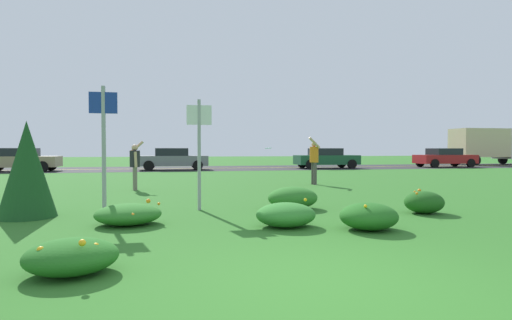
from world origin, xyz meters
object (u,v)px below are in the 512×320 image
object	(u,v)px
frisbee_pale_blue	(268,148)
car_gray_center_left	(173,159)
car_red_rightmost	(445,158)
box_truck_white	(488,145)
sign_post_by_roadside	(199,143)
person_thrower_dark_shirt	(135,163)
person_catcher_orange_shirt	(314,159)
car_dark_green_center_right	(326,158)
car_tan_leftmost	(19,160)
sign_post_near_path	(104,137)

from	to	relation	value
frisbee_pale_blue	car_gray_center_left	xyz separation A→B (m)	(-3.41, 12.82, -0.68)
car_gray_center_left	car_red_rightmost	distance (m)	20.57
frisbee_pale_blue	box_truck_white	size ratio (longest dim) A/B	0.04
sign_post_by_roadside	person_thrower_dark_shirt	world-z (taller)	sign_post_by_roadside
car_red_rightmost	person_catcher_orange_shirt	bearing A→B (deg)	-140.81
car_dark_green_center_right	sign_post_by_roadside	bearing A→B (deg)	-119.69
person_thrower_dark_shirt	car_gray_center_left	bearing A→B (deg)	84.32
frisbee_pale_blue	car_tan_leftmost	bearing A→B (deg)	134.81
frisbee_pale_blue	car_tan_leftmost	size ratio (longest dim) A/B	0.05
sign_post_by_roadside	frisbee_pale_blue	world-z (taller)	sign_post_by_roadside
frisbee_pale_blue	car_tan_leftmost	world-z (taller)	car_tan_leftmost
car_gray_center_left	car_red_rightmost	xyz separation A→B (m)	(20.57, 0.00, 0.00)
sign_post_by_roadside	frisbee_pale_blue	distance (m)	6.05
person_thrower_dark_shirt	box_truck_white	bearing A→B (deg)	30.05
sign_post_near_path	car_red_rightmost	world-z (taller)	sign_post_near_path
sign_post_near_path	car_tan_leftmost	xyz separation A→B (m)	(-7.84, 18.46, -0.89)
frisbee_pale_blue	person_catcher_orange_shirt	bearing A→B (deg)	12.05
car_dark_green_center_right	box_truck_white	distance (m)	17.17
box_truck_white	sign_post_by_roadside	bearing A→B (deg)	-141.34
car_red_rightmost	box_truck_white	distance (m)	7.96
person_thrower_dark_shirt	car_dark_green_center_right	distance (m)	17.94
box_truck_white	car_red_rightmost	bearing A→B (deg)	-153.24
car_dark_green_center_right	box_truck_white	bearing A→B (deg)	11.95
sign_post_near_path	box_truck_white	size ratio (longest dim) A/B	0.40
person_catcher_orange_shirt	box_truck_white	world-z (taller)	box_truck_white
sign_post_near_path	car_dark_green_center_right	bearing A→B (deg)	56.27
car_gray_center_left	car_red_rightmost	bearing A→B (deg)	0.00
car_dark_green_center_right	box_truck_white	size ratio (longest dim) A/B	0.67
person_thrower_dark_shirt	box_truck_white	distance (m)	33.43
person_thrower_dark_shirt	car_tan_leftmost	bearing A→B (deg)	121.28
car_gray_center_left	car_dark_green_center_right	distance (m)	10.85
person_catcher_orange_shirt	frisbee_pale_blue	bearing A→B (deg)	-167.95
frisbee_pale_blue	box_truck_white	distance (m)	29.22
car_tan_leftmost	car_dark_green_center_right	world-z (taller)	same
frisbee_pale_blue	sign_post_near_path	bearing A→B (deg)	-130.93
frisbee_pale_blue	car_red_rightmost	xyz separation A→B (m)	(17.16, 12.82, -0.68)
frisbee_pale_blue	box_truck_white	xyz separation A→B (m)	(24.20, 16.37, 0.38)
sign_post_by_roadside	car_tan_leftmost	xyz separation A→B (m)	(-9.83, 18.13, -0.78)
box_truck_white	person_thrower_dark_shirt	bearing A→B (deg)	-149.95
car_red_rightmost	sign_post_by_roadside	bearing A→B (deg)	-137.90
sign_post_near_path	box_truck_white	world-z (taller)	box_truck_white
frisbee_pale_blue	box_truck_white	bearing A→B (deg)	34.07
sign_post_near_path	person_thrower_dark_shirt	size ratio (longest dim) A/B	1.61
frisbee_pale_blue	car_gray_center_left	bearing A→B (deg)	104.91
car_gray_center_left	sign_post_near_path	bearing A→B (deg)	-94.59
car_gray_center_left	box_truck_white	distance (m)	27.86
car_tan_leftmost	car_gray_center_left	bearing A→B (deg)	0.00
car_gray_center_left	car_dark_green_center_right	world-z (taller)	same
person_catcher_orange_shirt	car_gray_center_left	world-z (taller)	person_catcher_orange_shirt
sign_post_near_path	person_thrower_dark_shirt	bearing A→B (deg)	88.16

